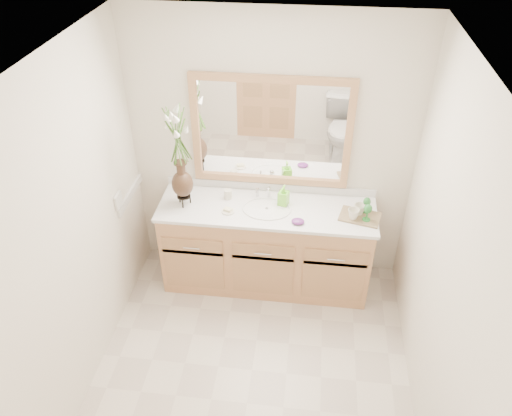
# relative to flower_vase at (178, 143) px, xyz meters

# --- Properties ---
(floor) EXTENTS (2.60, 2.60, 0.00)m
(floor) POSITION_rel_flower_vase_xyz_m (0.70, -0.98, -1.41)
(floor) COLOR beige
(floor) RESTS_ON ground
(ceiling) EXTENTS (2.40, 2.60, 0.02)m
(ceiling) POSITION_rel_flower_vase_xyz_m (0.70, -0.98, 0.99)
(ceiling) COLOR white
(ceiling) RESTS_ON wall_back
(wall_back) EXTENTS (2.40, 0.02, 2.40)m
(wall_back) POSITION_rel_flower_vase_xyz_m (0.70, 0.32, -0.21)
(wall_back) COLOR silver
(wall_back) RESTS_ON floor
(wall_left) EXTENTS (0.02, 2.60, 2.40)m
(wall_left) POSITION_rel_flower_vase_xyz_m (-0.50, -0.98, -0.21)
(wall_left) COLOR silver
(wall_left) RESTS_ON floor
(wall_right) EXTENTS (0.02, 2.60, 2.40)m
(wall_right) POSITION_rel_flower_vase_xyz_m (1.90, -0.98, -0.21)
(wall_right) COLOR silver
(wall_right) RESTS_ON floor
(vanity) EXTENTS (1.80, 0.55, 0.80)m
(vanity) POSITION_rel_flower_vase_xyz_m (0.70, 0.03, -1.01)
(vanity) COLOR tan
(vanity) RESTS_ON floor
(counter) EXTENTS (1.84, 0.57, 0.03)m
(counter) POSITION_rel_flower_vase_xyz_m (0.70, 0.03, -0.60)
(counter) COLOR white
(counter) RESTS_ON vanity
(sink) EXTENTS (0.38, 0.34, 0.23)m
(sink) POSITION_rel_flower_vase_xyz_m (0.70, 0.01, -0.64)
(sink) COLOR white
(sink) RESTS_ON counter
(mirror) EXTENTS (1.32, 0.04, 0.97)m
(mirror) POSITION_rel_flower_vase_xyz_m (0.70, 0.29, -0.01)
(mirror) COLOR white
(mirror) RESTS_ON wall_back
(switch_plate) EXTENTS (0.02, 0.12, 0.12)m
(switch_plate) POSITION_rel_flower_vase_xyz_m (-0.48, -0.22, -0.43)
(switch_plate) COLOR white
(switch_plate) RESTS_ON wall_left
(flower_vase) EXTENTS (0.21, 0.21, 0.86)m
(flower_vase) POSITION_rel_flower_vase_xyz_m (0.00, 0.00, 0.00)
(flower_vase) COLOR black
(flower_vase) RESTS_ON counter
(tumbler) EXTENTS (0.07, 0.07, 0.08)m
(tumbler) POSITION_rel_flower_vase_xyz_m (0.35, 0.13, -0.54)
(tumbler) COLOR beige
(tumbler) RESTS_ON counter
(soap_dish) EXTENTS (0.11, 0.11, 0.03)m
(soap_dish) POSITION_rel_flower_vase_xyz_m (0.39, -0.07, -0.57)
(soap_dish) COLOR beige
(soap_dish) RESTS_ON counter
(soap_bottle) EXTENTS (0.09, 0.09, 0.16)m
(soap_bottle) POSITION_rel_flower_vase_xyz_m (0.84, 0.10, -0.50)
(soap_bottle) COLOR #7AE936
(soap_bottle) RESTS_ON counter
(purple_dish) EXTENTS (0.12, 0.10, 0.04)m
(purple_dish) POSITION_rel_flower_vase_xyz_m (0.97, -0.15, -0.57)
(purple_dish) COLOR #662673
(purple_dish) RESTS_ON counter
(tray) EXTENTS (0.36, 0.28, 0.02)m
(tray) POSITION_rel_flower_vase_xyz_m (1.47, -0.01, -0.58)
(tray) COLOR brown
(tray) RESTS_ON counter
(mug_left) EXTENTS (0.12, 0.12, 0.09)m
(mug_left) POSITION_rel_flower_vase_xyz_m (1.42, -0.05, -0.52)
(mug_left) COLOR beige
(mug_left) RESTS_ON tray
(mug_right) EXTENTS (0.13, 0.13, 0.09)m
(mug_right) POSITION_rel_flower_vase_xyz_m (1.47, 0.02, -0.52)
(mug_right) COLOR beige
(mug_right) RESTS_ON tray
(goblet_front) EXTENTS (0.07, 0.07, 0.15)m
(goblet_front) POSITION_rel_flower_vase_xyz_m (1.52, -0.06, -0.47)
(goblet_front) COLOR #287930
(goblet_front) RESTS_ON tray
(goblet_back) EXTENTS (0.06, 0.06, 0.14)m
(goblet_back) POSITION_rel_flower_vase_xyz_m (1.52, 0.05, -0.48)
(goblet_back) COLOR #287930
(goblet_back) RESTS_ON tray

